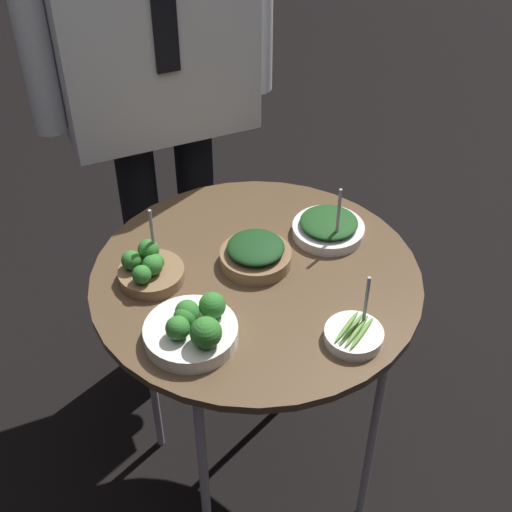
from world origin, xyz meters
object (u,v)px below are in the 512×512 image
bowl_asparagus_back_left (354,334)px  bowl_spinach_far_rim (256,254)px  serving_cart (256,293)px  bowl_broccoli_center (149,269)px  bowl_spinach_front_right (329,227)px  waiter_figure (153,39)px  bowl_broccoli_front_left (193,328)px

bowl_asparagus_back_left → bowl_spinach_far_rim: bearing=106.5°
serving_cart → bowl_broccoli_center: size_ratio=4.95×
bowl_spinach_front_right → waiter_figure: size_ratio=0.10×
bowl_asparagus_back_left → bowl_broccoli_front_left: size_ratio=0.77×
bowl_asparagus_back_left → waiter_figure: waiter_figure is taller
bowl_broccoli_center → bowl_spinach_front_right: 0.40m
bowl_spinach_far_rim → bowl_broccoli_center: 0.22m
bowl_spinach_far_rim → bowl_broccoli_front_left: (-0.19, -0.16, 0.01)m
serving_cart → bowl_asparagus_back_left: size_ratio=5.42×
bowl_spinach_far_rim → bowl_asparagus_back_left: bearing=-73.5°
waiter_figure → bowl_broccoli_center: bearing=-110.7°
bowl_broccoli_front_left → waiter_figure: bearing=77.2°
bowl_spinach_far_rim → bowl_asparagus_back_left: size_ratio=1.10×
bowl_spinach_far_rim → bowl_spinach_front_right: 0.19m
bowl_asparagus_back_left → waiter_figure: 0.84m
serving_cart → bowl_asparagus_back_left: bowl_asparagus_back_left is taller
serving_cart → bowl_spinach_front_right: bowl_spinach_front_right is taller
serving_cart → bowl_asparagus_back_left: bearing=-68.6°
bowl_spinach_far_rim → bowl_broccoli_front_left: 0.25m
serving_cart → bowl_spinach_far_rim: bowl_spinach_far_rim is taller
bowl_spinach_far_rim → serving_cart: bearing=-112.2°
bowl_broccoli_front_left → waiter_figure: size_ratio=0.11×
bowl_spinach_front_right → waiter_figure: (-0.23, 0.48, 0.28)m
serving_cart → bowl_spinach_far_rim: (0.01, 0.03, 0.08)m
bowl_spinach_front_right → waiter_figure: 0.60m
bowl_asparagus_back_left → bowl_broccoli_center: bowl_broccoli_center is taller
bowl_asparagus_back_left → bowl_broccoli_center: bearing=133.6°
bowl_asparagus_back_left → bowl_spinach_front_right: 0.32m
serving_cart → bowl_spinach_front_right: (0.20, 0.06, 0.07)m
bowl_broccoli_center → bowl_spinach_front_right: size_ratio=0.94×
bowl_spinach_front_right → waiter_figure: bearing=115.4°
serving_cart → bowl_broccoli_center: bowl_broccoli_center is taller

